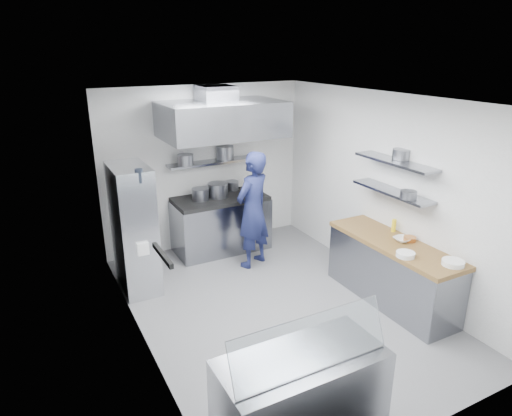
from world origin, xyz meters
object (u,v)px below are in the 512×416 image
gas_range (221,225)px  wire_rack (134,229)px  display_case (301,397)px  chef (253,210)px

gas_range → wire_rack: wire_rack is taller
display_case → gas_range: bearing=76.0°
gas_range → chef: size_ratio=0.85×
display_case → wire_rack: bearing=100.0°
gas_range → wire_rack: (-1.63, -0.66, 0.48)m
gas_range → wire_rack: 1.82m
gas_range → display_case: 4.23m
gas_range → display_case: gas_range is taller
gas_range → chef: bearing=-74.7°
gas_range → display_case: (-1.02, -4.10, -0.03)m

